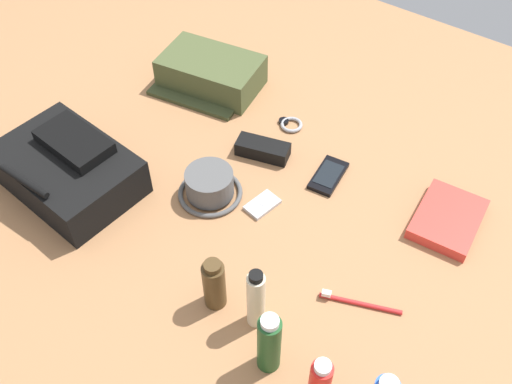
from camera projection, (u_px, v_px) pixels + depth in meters
The scene contains 14 objects.
ground_plane at pixel (256, 206), 1.46m from camera, with size 2.64×2.02×0.02m, color #A26F47.
backpack at pixel (68, 169), 1.45m from camera, with size 0.36×0.27×0.13m.
toiletry_pouch at pixel (210, 73), 1.72m from camera, with size 0.31×0.26×0.09m.
bucket_hat at pixel (210, 186), 1.44m from camera, with size 0.16×0.16×0.07m.
sunscreen_spray at pixel (320, 380), 1.09m from camera, with size 0.04×0.04×0.12m.
shampoo_bottle at pixel (269, 343), 1.11m from camera, with size 0.05×0.05×0.17m.
lotion_bottle at pixel (256, 299), 1.17m from camera, with size 0.04×0.04×0.17m.
cologne_bottle at pixel (214, 284), 1.21m from camera, with size 0.05×0.05×0.14m.
paperback_novel at pixel (448, 219), 1.40m from camera, with size 0.16×0.20×0.03m.
cell_phone at pixel (328, 176), 1.50m from camera, with size 0.08×0.13×0.01m.
media_player at pixel (262, 205), 1.44m from camera, with size 0.07×0.09×0.01m.
wristwatch at pixel (290, 124), 1.63m from camera, with size 0.07×0.06×0.01m.
toothbrush at pixel (356, 302), 1.26m from camera, with size 0.17×0.07×0.02m.
sunglasses_case at pixel (263, 149), 1.54m from camera, with size 0.14×0.06×0.04m, color black.
Camera 1 is at (-0.54, 0.76, 1.11)m, focal length 41.14 mm.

